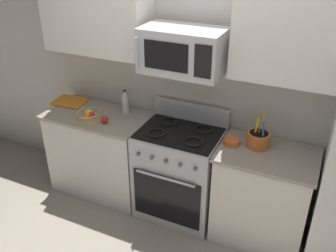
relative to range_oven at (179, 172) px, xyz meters
name	(u,v)px	position (x,y,z in m)	size (l,w,h in m)	color
wall_back	(196,80)	(0.00, 0.37, 0.83)	(8.00, 0.10, 2.60)	beige
counter_left	(101,152)	(-0.92, 0.00, -0.02)	(1.05, 0.60, 0.91)	silver
range_oven	(179,172)	(0.00, 0.00, 0.00)	(0.76, 0.64, 1.09)	#B2B5BA
counter_right	(262,196)	(0.81, 0.00, -0.02)	(0.83, 0.60, 0.91)	silver
microwave	(183,50)	(0.00, 0.03, 1.21)	(0.69, 0.44, 0.37)	#B2B5BA
upper_cabinets_left	(96,12)	(-0.92, 0.15, 1.42)	(1.04, 0.34, 0.75)	silver
upper_cabinets_right	(290,33)	(0.81, 0.15, 1.42)	(0.82, 0.34, 0.75)	silver
utensil_crock	(258,139)	(0.70, 0.07, 0.51)	(0.19, 0.19, 0.34)	#D1662D
fruit_basket	(89,115)	(-0.91, -0.13, 0.49)	(0.24, 0.24, 0.11)	tan
apple_loose	(105,119)	(-0.74, -0.12, 0.47)	(0.07, 0.07, 0.07)	red
cutting_board	(70,102)	(-1.34, 0.12, 0.44)	(0.35, 0.27, 0.02)	orange
bottle_vinegar	(125,102)	(-0.67, 0.15, 0.55)	(0.07, 0.07, 0.25)	silver
prep_bowl	(232,142)	(0.48, 0.01, 0.46)	(0.14, 0.14, 0.05)	#D1662D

